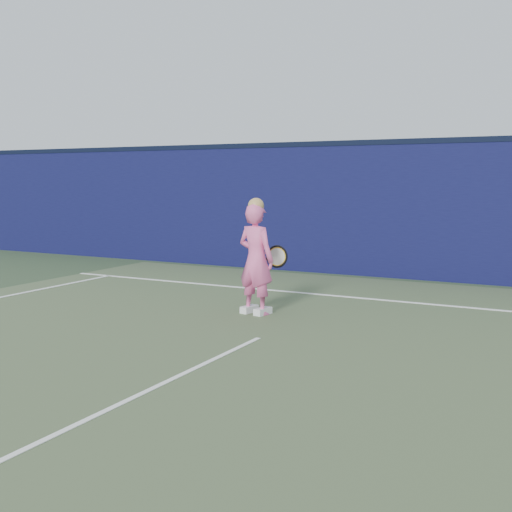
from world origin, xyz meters
The scene contains 7 objects.
ground centered at (0.00, 0.00, 0.00)m, with size 80.00×80.00×0.00m, color #2C3E26.
court_surface centered at (0.00, -2.00, 0.00)m, with size 11.00×16.00×0.01m, color #455133.
backstop_wall centered at (0.00, 6.50, 1.25)m, with size 24.00×0.40×2.50m, color #0C0E39.
wall_cap centered at (0.00, 6.50, 2.55)m, with size 24.00×0.42×0.10m, color black.
player centered at (-0.67, 2.23, 0.77)m, with size 0.62×0.46×1.61m.
racket centered at (-0.58, 2.65, 0.76)m, with size 0.60×0.18×0.33m.
court_lines centered at (0.00, -0.33, 0.01)m, with size 11.00×12.04×0.01m.
Camera 1 is at (3.36, -5.52, 1.86)m, focal length 45.00 mm.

